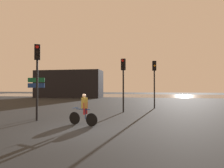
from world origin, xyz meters
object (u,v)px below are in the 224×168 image
Objects in this scene: distant_building at (69,84)px; direction_sign_post at (36,90)px; traffic_light_far_right at (154,75)px; traffic_light_center at (123,75)px; cyclist at (84,109)px; traffic_light_near_left at (37,68)px.

direction_sign_post is (7.45, -21.74, -0.79)m from distant_building.
traffic_light_far_right is at bearing -142.10° from direction_sign_post.
distant_building is 3.01× the size of traffic_light_center.
distant_building reaches higher than traffic_light_far_right.
traffic_light_far_right is at bearing -44.68° from distant_building.
traffic_light_far_right is 2.67× the size of cyclist.
traffic_light_center is 0.94× the size of traffic_light_near_left.
direction_sign_post is (-5.03, -3.79, -1.14)m from traffic_light_center.
direction_sign_post is at bearing -71.07° from distant_building.
distant_building reaches higher than traffic_light_near_left.
traffic_light_far_right is at bearing -165.81° from traffic_light_near_left.
distant_building is 2.87× the size of traffic_light_far_right.
traffic_light_far_right is (15.07, -14.90, 0.49)m from distant_building.
direction_sign_post reaches higher than cyclist.
traffic_light_far_right is at bearing -11.03° from cyclist.
traffic_light_near_left is 2.70× the size of cyclist.
traffic_light_near_left reaches higher than traffic_light_center.
traffic_light_near_left reaches higher than direction_sign_post.
distant_building is at bearing 40.93° from cyclist.
traffic_light_near_left is at bearing 56.50° from traffic_light_center.
traffic_light_near_left is (7.86, -22.28, 0.53)m from distant_building.
traffic_light_center is 0.95× the size of traffic_light_far_right.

